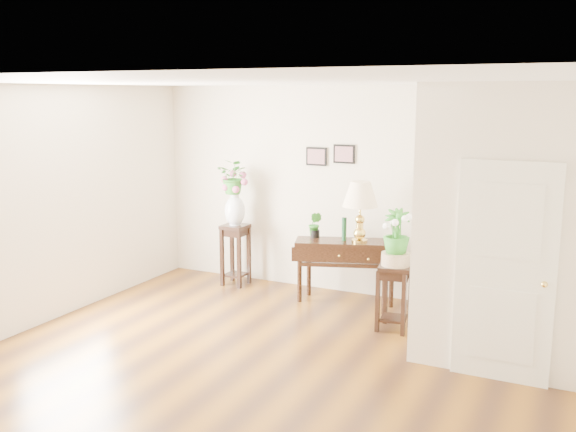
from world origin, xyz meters
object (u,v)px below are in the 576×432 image
Objects in this scene: plant_stand_b at (394,298)px; plant_stand_a at (236,255)px; table_lamp at (360,215)px; console_table at (345,273)px.

plant_stand_a is at bearing 163.55° from plant_stand_b.
console_table is at bearing 180.00° from table_lamp.
table_lamp is at bearing 137.04° from plant_stand_b.
table_lamp is at bearing -4.49° from plant_stand_a.
console_table is 1.63× the size of table_lamp.
plant_stand_b is (2.55, -0.75, -0.05)m from plant_stand_a.
table_lamp is (0.19, 0.00, 0.77)m from console_table.
table_lamp is 1.02× the size of plant_stand_b.
table_lamp is 1.20m from plant_stand_b.
plant_stand_a is (-1.90, 0.15, -0.76)m from table_lamp.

